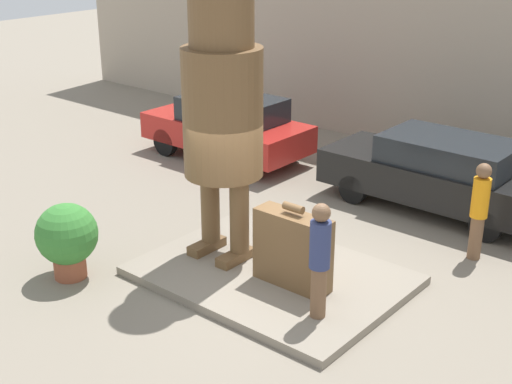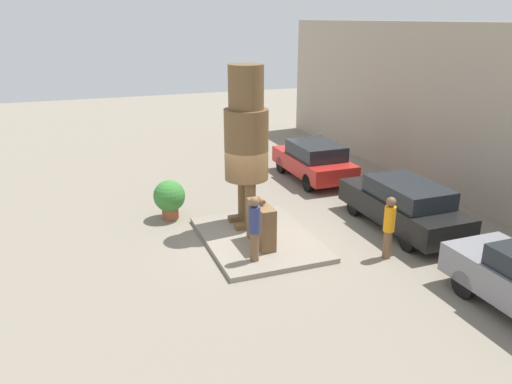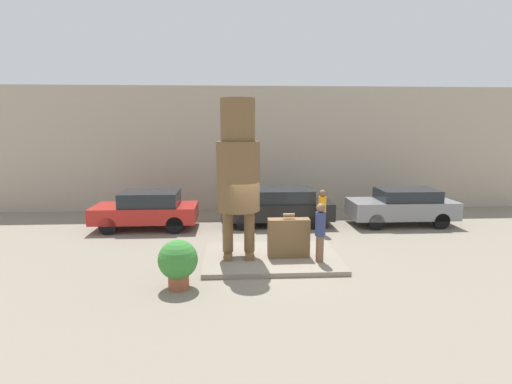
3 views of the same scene
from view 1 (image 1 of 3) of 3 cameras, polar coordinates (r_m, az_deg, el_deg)
The scene contains 10 objects.
ground_plane at distance 11.90m, azimuth 1.25°, elevation -6.98°, with size 60.00×60.00×0.00m, color gray.
pedestal at distance 11.86m, azimuth 1.25°, elevation -6.67°, with size 4.20×3.08×0.14m.
building_backdrop at distance 17.64m, azimuth 18.21°, elevation 11.91°, with size 28.00×0.60×6.07m.
statue_figure at distance 11.45m, azimuth -2.69°, elevation 7.84°, with size 1.31×1.31×4.84m.
giant_suitcase at distance 11.19m, azimuth 2.94°, elevation -4.62°, with size 1.29×0.42×1.38m.
tourist at distance 10.19m, azimuth 5.12°, elevation -5.14°, with size 0.30×0.30×1.78m.
parked_car_red at distance 17.36m, azimuth -2.26°, elevation 5.30°, with size 4.14×1.85×1.54m.
parked_car_black at distance 14.73m, azimuth 14.44°, elevation 1.56°, with size 4.63×1.76×1.55m.
planter_pot at distance 12.04m, azimuth -14.89°, elevation -3.49°, with size 1.02×1.02×1.30m.
worker_hivis at distance 12.76m, azimuth 17.44°, elevation -1.18°, with size 0.30×0.30×1.76m.
Camera 1 is at (6.50, -8.18, 5.70)m, focal length 50.00 mm.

